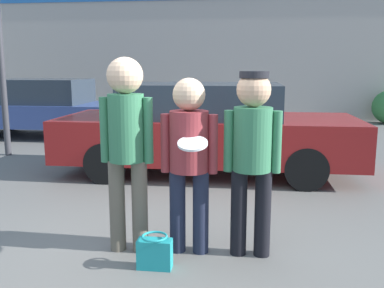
{
  "coord_description": "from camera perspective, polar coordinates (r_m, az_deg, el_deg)",
  "views": [
    {
      "loc": [
        0.81,
        -3.72,
        1.74
      ],
      "look_at": [
        0.3,
        0.3,
        1.01
      ],
      "focal_mm": 40.0,
      "sensor_mm": 36.0,
      "label": 1
    }
  ],
  "objects": [
    {
      "name": "person_left",
      "position": [
        3.97,
        -8.72,
        0.92
      ],
      "size": [
        0.5,
        0.33,
        1.83
      ],
      "color": "#665B4C",
      "rests_on": "ground"
    },
    {
      "name": "ground_plane",
      "position": [
        4.19,
        -4.76,
        -14.32
      ],
      "size": [
        56.0,
        56.0,
        0.0
      ],
      "primitive_type": "plane",
      "color": "#66635E"
    },
    {
      "name": "parked_car_far",
      "position": [
        11.41,
        -19.33,
        4.63
      ],
      "size": [
        4.56,
        1.86,
        1.44
      ],
      "color": "#334784",
      "rests_on": "ground"
    },
    {
      "name": "handbag",
      "position": [
        3.86,
        -4.99,
        -14.21
      ],
      "size": [
        0.3,
        0.23,
        0.3
      ],
      "color": "teal",
      "rests_on": "ground"
    },
    {
      "name": "storefront_building",
      "position": [
        14.54,
        4.12,
        11.76
      ],
      "size": [
        24.0,
        0.22,
        4.19
      ],
      "color": "#B2A89E",
      "rests_on": "ground"
    },
    {
      "name": "person_right",
      "position": [
        3.88,
        8.05,
        -0.43
      ],
      "size": [
        0.52,
        0.35,
        1.7
      ],
      "color": "black",
      "rests_on": "ground"
    },
    {
      "name": "parked_car_near",
      "position": [
        7.01,
        1.96,
        2.07
      ],
      "size": [
        4.77,
        1.9,
        1.47
      ],
      "color": "maroon",
      "rests_on": "ground"
    },
    {
      "name": "person_middle_with_frisbee",
      "position": [
        3.92,
        -0.39,
        -0.97
      ],
      "size": [
        0.53,
        0.56,
        1.64
      ],
      "color": "#1E2338",
      "rests_on": "ground"
    }
  ]
}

